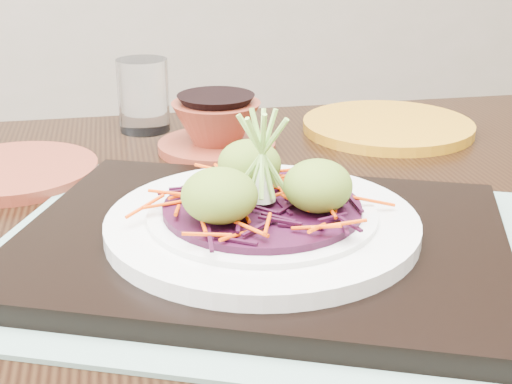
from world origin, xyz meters
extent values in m
cube|color=black|center=(0.01, 0.11, 0.76)|extent=(1.30, 0.91, 0.04)
cube|color=gray|center=(0.01, 0.06, 0.79)|extent=(0.57, 0.52, 0.00)
cube|color=black|center=(0.01, 0.06, 0.80)|extent=(0.49, 0.44, 0.02)
cylinder|color=silver|center=(0.01, 0.06, 0.81)|extent=(0.26, 0.26, 0.01)
cylinder|color=silver|center=(0.01, 0.06, 0.82)|extent=(0.19, 0.19, 0.01)
cylinder|color=#31091C|center=(0.01, 0.06, 0.83)|extent=(0.16, 0.16, 0.01)
ellipsoid|color=olive|center=(-0.03, 0.04, 0.85)|extent=(0.06, 0.06, 0.04)
ellipsoid|color=olive|center=(0.05, 0.04, 0.85)|extent=(0.06, 0.06, 0.04)
ellipsoid|color=olive|center=(0.01, 0.10, 0.85)|extent=(0.06, 0.06, 0.04)
cylinder|color=maroon|center=(-0.20, 0.31, 0.79)|extent=(0.21, 0.21, 0.01)
cylinder|color=white|center=(-0.05, 0.45, 0.83)|extent=(0.07, 0.07, 0.09)
cylinder|color=maroon|center=(0.03, 0.34, 0.79)|extent=(0.17, 0.17, 0.01)
cylinder|color=#AE7113|center=(0.26, 0.36, 0.79)|extent=(0.28, 0.28, 0.01)
camera|label=1|loc=(-0.14, -0.46, 1.06)|focal=50.00mm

